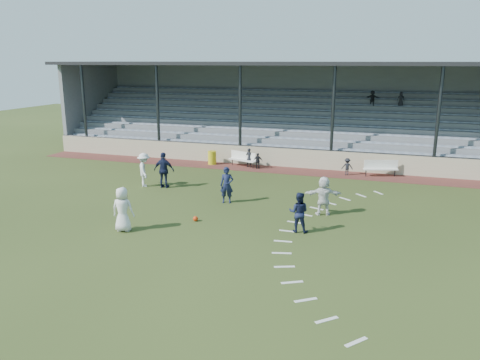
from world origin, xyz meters
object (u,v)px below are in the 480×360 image
Objects in this scene: football at (196,219)px; bench_left at (243,158)px; trash_bin at (212,158)px; bench_right at (381,167)px; player_white_lead at (123,209)px; player_navy_lead at (227,185)px.

bench_left is at bearing 97.01° from football.
bench_left is 10.87m from football.
trash_bin is at bearing -158.80° from bench_left.
trash_bin is (-2.14, -0.03, -0.12)m from bench_left.
bench_left is 8.57m from bench_right.
bench_right is 9.34× the size of football.
player_white_lead reaches higher than bench_right.
player_white_lead is at bearing -143.85° from bench_right.
bench_left is at bearing 89.10° from player_navy_lead.
player_navy_lead is (0.37, 2.95, 0.77)m from football.
player_white_lead is at bearing -84.73° from trash_bin.
bench_left is 1.14× the size of player_navy_lead.
player_navy_lead reaches higher than bench_left.
bench_right is 2.31× the size of trash_bin.
bench_right is at bearing 35.82° from player_navy_lead.
player_navy_lead is at bearing -57.38° from bench_left.
trash_bin is at bearing 107.85° from football.
bench_right is 1.15× the size of player_navy_lead.
trash_bin is 0.48× the size of player_white_lead.
trash_bin is at bearing 163.31° from bench_right.
player_white_lead is 5.60m from player_navy_lead.
bench_right reaches higher than trash_bin.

